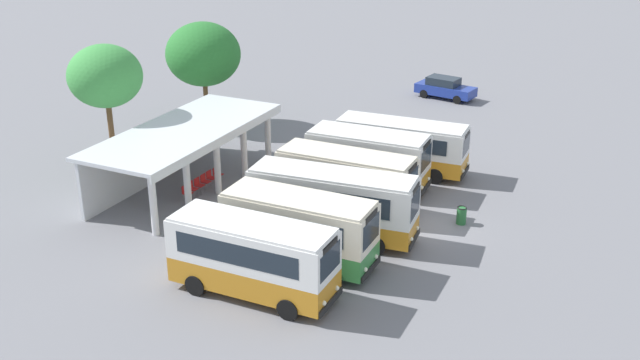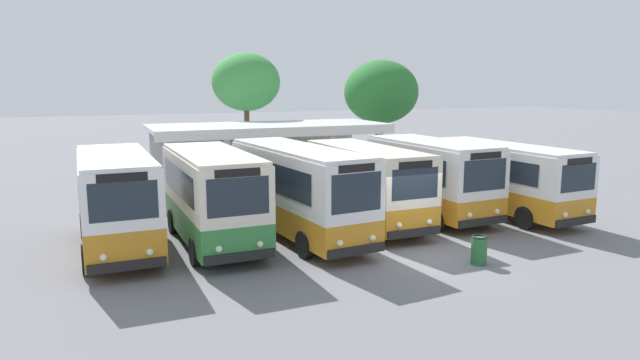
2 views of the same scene
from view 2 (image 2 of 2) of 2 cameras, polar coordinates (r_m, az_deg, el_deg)
name	(u,v)px [view 2 (image 2 of 2)]	position (r m, az deg, el deg)	size (l,w,h in m)	color
ground_plane	(425,256)	(18.63, 10.68, -7.57)	(180.00, 180.00, 0.00)	slate
city_bus_nearest_orange	(116,198)	(19.61, -20.00, -1.72)	(2.39, 7.00, 3.24)	black
city_bus_second_in_row	(212,194)	(19.48, -10.90, -1.38)	(2.44, 6.84, 3.24)	black
city_bus_middle_cream	(298,188)	(20.14, -2.22, -0.78)	(2.88, 8.11, 3.28)	black
city_bus_fourth_amber	(366,182)	(21.98, 4.67, -0.18)	(2.40, 7.10, 3.08)	black
city_bus_fifth_blue	(431,175)	(23.58, 11.22, 0.48)	(2.69, 6.63, 3.19)	black
city_bus_far_end_green	(503,176)	(24.83, 18.11, 0.42)	(2.61, 7.66, 2.99)	black
terminal_canopy	(266,139)	(30.21, -5.50, 4.17)	(12.24, 5.04, 3.40)	silver
waiting_chair_end_by_column	(246,183)	(28.60, -7.53, -0.32)	(0.46, 0.46, 0.86)	slate
waiting_chair_second_from_end	(257,182)	(28.80, -6.46, -0.22)	(0.46, 0.46, 0.86)	slate
waiting_chair_middle_seat	(268,182)	(28.94, -5.35, -0.16)	(0.46, 0.46, 0.86)	slate
waiting_chair_fourth_seat	(278,181)	(29.10, -4.26, -0.08)	(0.46, 0.46, 0.86)	slate
waiting_chair_fifth_seat	(289,180)	(29.30, -3.20, 0.00)	(0.46, 0.46, 0.86)	slate
waiting_chair_far_end_seat	(299,179)	(29.44, -2.11, 0.05)	(0.46, 0.46, 0.86)	slate
roadside_tree_behind_canopy	(246,82)	(34.74, -7.54, 9.83)	(4.13, 4.13, 7.35)	brown
roadside_tree_east_of_canopy	(381,92)	(38.02, 6.24, 8.88)	(4.95, 4.95, 7.04)	brown
litter_bin_apron	(479,250)	(18.03, 15.88, -6.86)	(0.49, 0.49, 0.90)	#266633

